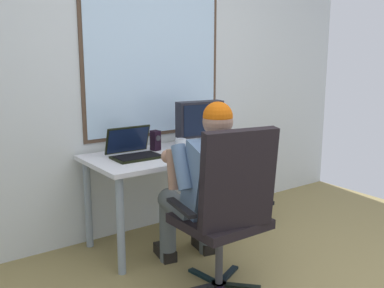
# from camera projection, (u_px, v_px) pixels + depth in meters

# --- Properties ---
(wall_rear) EXTENTS (4.68, 0.08, 2.62)m
(wall_rear) POSITION_uv_depth(u_px,v_px,m) (144.00, 75.00, 3.72)
(wall_rear) COLOR silver
(wall_rear) RESTS_ON ground
(desk) EXTENTS (1.48, 0.68, 0.73)m
(desk) POSITION_uv_depth(u_px,v_px,m) (179.00, 162.00, 3.59)
(desk) COLOR #8392A0
(desk) RESTS_ON ground
(office_chair) EXTENTS (0.64, 0.59, 1.08)m
(office_chair) POSITION_uv_depth(u_px,v_px,m) (229.00, 204.00, 2.73)
(office_chair) COLOR black
(office_chair) RESTS_ON ground
(person_seated) EXTENTS (0.59, 0.85, 1.21)m
(person_seated) POSITION_uv_depth(u_px,v_px,m) (207.00, 186.00, 2.97)
(person_seated) COLOR #51585B
(person_seated) RESTS_ON ground
(crt_monitor) EXTENTS (0.40, 0.24, 0.38)m
(crt_monitor) POSITION_uv_depth(u_px,v_px,m) (200.00, 121.00, 3.66)
(crt_monitor) COLOR beige
(crt_monitor) RESTS_ON desk
(laptop) EXTENTS (0.36, 0.30, 0.22)m
(laptop) POSITION_uv_depth(u_px,v_px,m) (133.00, 149.00, 3.37)
(laptop) COLOR black
(laptop) RESTS_ON desk
(wine_glass) EXTENTS (0.08, 0.08, 0.13)m
(wine_glass) POSITION_uv_depth(u_px,v_px,m) (181.00, 144.00, 3.39)
(wine_glass) COLOR silver
(wine_glass) RESTS_ON desk
(desk_speaker) EXTENTS (0.07, 0.08, 0.16)m
(desk_speaker) POSITION_uv_depth(u_px,v_px,m) (155.00, 140.00, 3.58)
(desk_speaker) COLOR black
(desk_speaker) RESTS_ON desk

